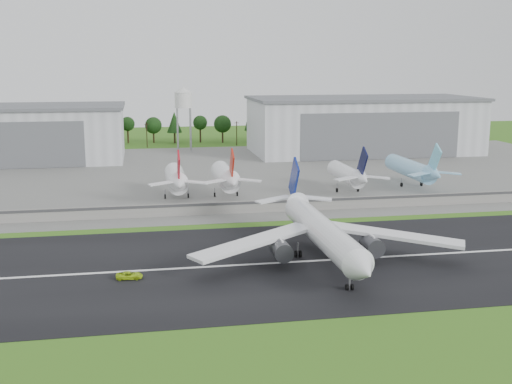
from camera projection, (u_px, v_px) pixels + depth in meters
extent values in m
plane|color=#245C15|center=(281.00, 280.00, 122.25)|extent=(600.00, 600.00, 0.00)
cube|color=black|center=(270.00, 264.00, 131.88)|extent=(320.00, 60.00, 0.10)
cube|color=white|center=(270.00, 263.00, 131.87)|extent=(220.00, 1.00, 0.02)
cube|color=slate|center=(211.00, 174.00, 237.92)|extent=(320.00, 150.00, 0.10)
cube|color=gray|center=(237.00, 208.00, 174.92)|extent=(240.00, 0.50, 3.50)
cube|color=#38383A|center=(237.00, 203.00, 174.38)|extent=(240.00, 0.12, 0.70)
cube|color=silver|center=(6.00, 135.00, 265.03)|extent=(95.00, 42.00, 22.00)
cube|color=#595B60|center=(4.00, 107.00, 262.72)|extent=(97.00, 44.00, 1.20)
cube|color=silver|center=(363.00, 126.00, 292.13)|extent=(100.00, 45.00, 24.00)
cube|color=#595B60|center=(364.00, 98.00, 289.62)|extent=(102.00, 47.00, 1.20)
cube|color=#595B60|center=(381.00, 136.00, 270.68)|extent=(70.00, 0.30, 19.68)
cylinder|color=#99999E|center=(178.00, 130.00, 294.30)|extent=(0.50, 0.50, 20.00)
cylinder|color=#99999E|center=(190.00, 129.00, 301.14)|extent=(0.50, 0.50, 20.00)
cylinder|color=silver|center=(183.00, 100.00, 295.03)|extent=(8.00, 8.00, 7.00)
cone|color=silver|center=(183.00, 90.00, 294.09)|extent=(8.40, 8.40, 2.40)
cylinder|color=white|center=(323.00, 232.00, 132.61)|extent=(6.00, 44.03, 5.80)
cone|color=white|center=(363.00, 270.00, 108.49)|extent=(5.83, 6.03, 5.80)
cone|color=white|center=(293.00, 200.00, 157.94)|extent=(5.55, 9.02, 5.51)
cube|color=navy|center=(294.00, 179.00, 156.40)|extent=(0.54, 9.54, 11.13)
cube|color=white|center=(395.00, 235.00, 133.42)|extent=(27.32, 17.89, 2.65)
cylinder|color=#333338|center=(372.00, 246.00, 131.34)|extent=(3.82, 5.52, 3.80)
cube|color=white|center=(313.00, 198.00, 158.24)|extent=(9.55, 5.79, 0.98)
cube|color=white|center=(253.00, 242.00, 128.26)|extent=(27.25, 18.09, 2.65)
cylinder|color=#333338|center=(281.00, 250.00, 128.08)|extent=(3.82, 5.52, 3.80)
cube|color=white|center=(274.00, 199.00, 156.52)|extent=(9.55, 5.86, 0.98)
cube|color=#99999E|center=(328.00, 259.00, 129.65)|extent=(10.14, 30.04, 3.20)
cylinder|color=black|center=(298.00, 254.00, 135.80)|extent=(0.41, 1.50, 1.50)
imported|color=#A8CF18|center=(129.00, 275.00, 122.31)|extent=(5.18, 2.63, 1.40)
cylinder|color=white|center=(176.00, 178.00, 195.53)|extent=(5.96, 24.00, 5.96)
cone|color=white|center=(179.00, 184.00, 180.39)|extent=(5.66, 7.00, 5.66)
cube|color=#B10D1B|center=(179.00, 167.00, 179.91)|extent=(0.45, 8.59, 10.02)
cylinder|color=#99999E|center=(165.00, 194.00, 193.88)|extent=(0.32, 0.32, 3.00)
cylinder|color=#99999E|center=(188.00, 193.00, 195.11)|extent=(0.32, 0.32, 3.00)
cylinder|color=black|center=(165.00, 196.00, 194.02)|extent=(0.40, 1.40, 1.40)
cylinder|color=white|center=(225.00, 176.00, 198.17)|extent=(6.11, 24.00, 6.11)
cone|color=white|center=(232.00, 182.00, 183.03)|extent=(5.81, 7.00, 5.81)
cube|color=#AE1C0D|center=(232.00, 165.00, 182.56)|extent=(0.45, 8.59, 10.02)
cylinder|color=#99999E|center=(215.00, 192.00, 196.54)|extent=(0.32, 0.32, 3.00)
cylinder|color=#99999E|center=(237.00, 192.00, 197.77)|extent=(0.32, 0.32, 3.00)
cylinder|color=black|center=(215.00, 195.00, 196.68)|extent=(0.40, 1.40, 1.40)
cylinder|color=white|center=(346.00, 174.00, 205.14)|extent=(5.24, 24.00, 5.24)
cone|color=white|center=(362.00, 179.00, 190.00)|extent=(4.98, 7.00, 4.98)
cube|color=black|center=(362.00, 163.00, 189.53)|extent=(0.45, 8.59, 10.02)
cylinder|color=#99999E|center=(337.00, 188.00, 203.42)|extent=(0.32, 0.32, 3.00)
cylinder|color=#99999E|center=(358.00, 187.00, 204.65)|extent=(0.32, 0.32, 3.00)
cylinder|color=black|center=(337.00, 190.00, 203.56)|extent=(0.40, 1.40, 1.40)
cylinder|color=#89C7ED|center=(410.00, 168.00, 214.13)|extent=(5.69, 30.00, 5.69)
cone|color=#89C7ED|center=(435.00, 175.00, 196.09)|extent=(5.41, 7.00, 5.41)
cube|color=#6FC6E3|center=(435.00, 159.00, 195.62)|extent=(0.45, 8.59, 10.02)
cylinder|color=#99999E|center=(402.00, 183.00, 212.45)|extent=(0.32, 0.32, 3.00)
cylinder|color=#99999E|center=(421.00, 182.00, 213.68)|extent=(0.32, 0.32, 3.00)
cylinder|color=black|center=(402.00, 185.00, 212.59)|extent=(0.40, 1.40, 1.40)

